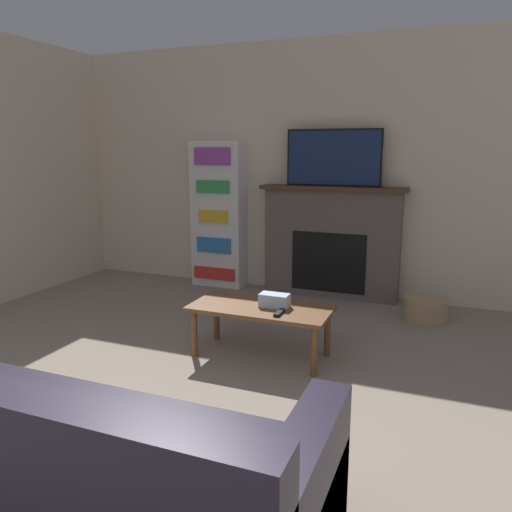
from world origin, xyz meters
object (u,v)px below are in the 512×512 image
object	(u,v)px
tv	(333,158)
bookshelf	(219,215)
storage_basket	(426,309)
coffee_table	(261,313)
couch	(41,472)
fireplace	(331,242)

from	to	relation	value
tv	bookshelf	xyz separation A→B (m)	(-1.32, -0.00, -0.65)
storage_basket	coffee_table	bearing A→B (deg)	-130.12
couch	tv	bearing A→B (deg)	85.86
fireplace	tv	xyz separation A→B (m)	(0.00, -0.02, 0.88)
coffee_table	bookshelf	world-z (taller)	bookshelf
couch	storage_basket	xyz separation A→B (m)	(1.29, 3.38, -0.19)
coffee_table	bookshelf	size ratio (longest dim) A/B	0.64
coffee_table	storage_basket	xyz separation A→B (m)	(1.13, 1.34, -0.24)
coffee_table	storage_basket	bearing A→B (deg)	49.88
tv	storage_basket	size ratio (longest dim) A/B	2.45
coffee_table	bookshelf	distance (m)	2.19
storage_basket	couch	bearing A→B (deg)	-110.96
fireplace	coffee_table	xyz separation A→B (m)	(-0.11, -1.79, -0.25)
tv	couch	xyz separation A→B (m)	(-0.28, -3.81, -1.19)
couch	coffee_table	distance (m)	2.04
tv	storage_basket	distance (m)	1.76
tv	coffee_table	distance (m)	2.10
tv	couch	distance (m)	4.00
bookshelf	tv	bearing A→B (deg)	0.12
coffee_table	storage_basket	world-z (taller)	coffee_table
couch	storage_basket	size ratio (longest dim) A/B	5.68
coffee_table	bookshelf	xyz separation A→B (m)	(-1.21, 1.77, 0.48)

